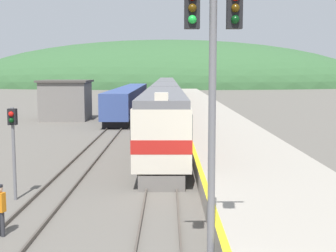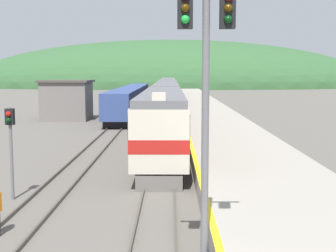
{
  "view_description": "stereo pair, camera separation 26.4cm",
  "coord_description": "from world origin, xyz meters",
  "px_view_note": "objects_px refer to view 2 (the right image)",
  "views": [
    {
      "loc": [
        0.31,
        -9.72,
        5.65
      ],
      "look_at": [
        0.39,
        16.98,
        2.53
      ],
      "focal_mm": 50.0,
      "sensor_mm": 36.0,
      "label": 1
    },
    {
      "loc": [
        0.57,
        -9.72,
        5.65
      ],
      "look_at": [
        0.39,
        16.98,
        2.53
      ],
      "focal_mm": 50.0,
      "sensor_mm": 36.0,
      "label": 2
    }
  ],
  "objects_px": {
    "signal_post_siding": "(10,134)",
    "siding_train": "(131,100)",
    "signal_mast_main": "(206,67)",
    "carriage_second": "(166,101)",
    "carriage_third": "(168,93)",
    "express_train_lead_car": "(163,120)",
    "carriage_fourth": "(168,88)"
  },
  "relations": [
    {
      "from": "siding_train",
      "to": "signal_post_siding",
      "type": "bearing_deg",
      "value": -91.94
    },
    {
      "from": "signal_mast_main",
      "to": "signal_post_siding",
      "type": "xyz_separation_m",
      "value": [
        -7.93,
        7.81,
        -2.83
      ]
    },
    {
      "from": "express_train_lead_car",
      "to": "carriage_second",
      "type": "distance_m",
      "value": 21.53
    },
    {
      "from": "carriage_fourth",
      "to": "express_train_lead_car",
      "type": "bearing_deg",
      "value": -90.0
    },
    {
      "from": "express_train_lead_car",
      "to": "signal_mast_main",
      "type": "height_order",
      "value": "signal_mast_main"
    },
    {
      "from": "carriage_third",
      "to": "siding_train",
      "type": "xyz_separation_m",
      "value": [
        -4.96,
        -9.77,
        -0.53
      ]
    },
    {
      "from": "express_train_lead_car",
      "to": "siding_train",
      "type": "height_order",
      "value": "express_train_lead_car"
    },
    {
      "from": "express_train_lead_car",
      "to": "signal_mast_main",
      "type": "relative_size",
      "value": 2.38
    },
    {
      "from": "carriage_second",
      "to": "signal_mast_main",
      "type": "xyz_separation_m",
      "value": [
        1.48,
        -40.86,
        3.42
      ]
    },
    {
      "from": "carriage_fourth",
      "to": "signal_post_siding",
      "type": "bearing_deg",
      "value": -94.94
    },
    {
      "from": "carriage_second",
      "to": "carriage_fourth",
      "type": "xyz_separation_m",
      "value": [
        0.0,
        41.65,
        0.0
      ]
    },
    {
      "from": "express_train_lead_car",
      "to": "signal_post_siding",
      "type": "bearing_deg",
      "value": -119.25
    },
    {
      "from": "carriage_fourth",
      "to": "siding_train",
      "type": "xyz_separation_m",
      "value": [
        -4.96,
        -30.59,
        -0.53
      ]
    },
    {
      "from": "carriage_second",
      "to": "carriage_third",
      "type": "height_order",
      "value": "same"
    },
    {
      "from": "express_train_lead_car",
      "to": "carriage_second",
      "type": "bearing_deg",
      "value": 90.0
    },
    {
      "from": "carriage_third",
      "to": "signal_mast_main",
      "type": "distance_m",
      "value": 61.79
    },
    {
      "from": "carriage_third",
      "to": "siding_train",
      "type": "bearing_deg",
      "value": -116.91
    },
    {
      "from": "signal_post_siding",
      "to": "carriage_third",
      "type": "bearing_deg",
      "value": 83.17
    },
    {
      "from": "carriage_second",
      "to": "carriage_fourth",
      "type": "distance_m",
      "value": 41.65
    },
    {
      "from": "siding_train",
      "to": "signal_mast_main",
      "type": "xyz_separation_m",
      "value": [
        6.44,
        -51.91,
        3.95
      ]
    },
    {
      "from": "express_train_lead_car",
      "to": "signal_mast_main",
      "type": "bearing_deg",
      "value": -85.62
    },
    {
      "from": "siding_train",
      "to": "signal_mast_main",
      "type": "bearing_deg",
      "value": -82.93
    },
    {
      "from": "signal_post_siding",
      "to": "siding_train",
      "type": "bearing_deg",
      "value": 88.06
    },
    {
      "from": "siding_train",
      "to": "carriage_fourth",
      "type": "bearing_deg",
      "value": 80.79
    },
    {
      "from": "carriage_third",
      "to": "siding_train",
      "type": "relative_size",
      "value": 0.51
    },
    {
      "from": "express_train_lead_car",
      "to": "signal_mast_main",
      "type": "xyz_separation_m",
      "value": [
        1.48,
        -19.33,
        3.41
      ]
    },
    {
      "from": "express_train_lead_car",
      "to": "carriage_fourth",
      "type": "xyz_separation_m",
      "value": [
        0.0,
        63.18,
        -0.01
      ]
    },
    {
      "from": "carriage_third",
      "to": "signal_post_siding",
      "type": "height_order",
      "value": "carriage_third"
    },
    {
      "from": "express_train_lead_car",
      "to": "signal_post_siding",
      "type": "distance_m",
      "value": 13.21
    },
    {
      "from": "signal_mast_main",
      "to": "carriage_second",
      "type": "bearing_deg",
      "value": 92.07
    },
    {
      "from": "carriage_third",
      "to": "signal_post_siding",
      "type": "relative_size",
      "value": 4.86
    },
    {
      "from": "signal_mast_main",
      "to": "signal_post_siding",
      "type": "distance_m",
      "value": 11.49
    }
  ]
}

